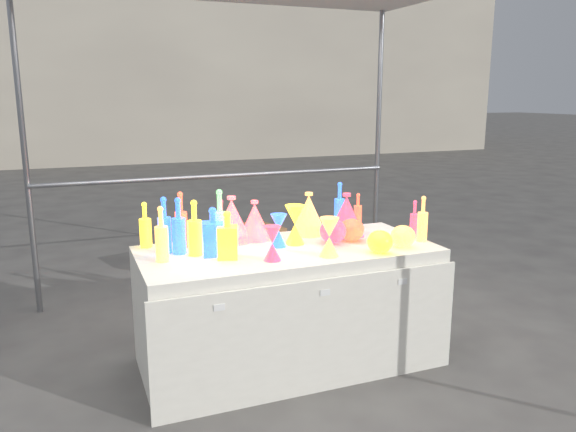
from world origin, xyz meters
name	(u,v)px	position (x,y,z in m)	size (l,w,h in m)	color
ground	(288,361)	(0.00, 0.00, 0.00)	(80.00, 80.00, 0.00)	slate
display_table	(289,306)	(0.00, -0.01, 0.37)	(1.84, 0.83, 0.75)	white
background_building	(240,50)	(4.00, 14.00, 3.00)	(14.00, 6.00, 6.00)	beige
cardboard_box_closed	(245,253)	(0.27, 1.74, 0.23)	(0.63, 0.46, 0.46)	#976A44
cardboard_box_flat	(211,260)	(0.07, 2.29, 0.03)	(0.74, 0.53, 0.06)	#976A44
bottle_0	(145,225)	(-0.80, 0.34, 0.89)	(0.07, 0.07, 0.28)	red
bottle_1	(164,225)	(-0.71, 0.17, 0.92)	(0.08, 0.08, 0.34)	#1A8F50
bottle_2	(181,220)	(-0.60, 0.26, 0.92)	(0.08, 0.08, 0.35)	orange
bottle_3	(221,219)	(-0.32, 0.35, 0.88)	(0.07, 0.07, 0.27)	#1F2DB6
bottle_4	(161,234)	(-0.76, 0.00, 0.91)	(0.07, 0.07, 0.32)	#137B5D
bottle_5	(220,221)	(-0.40, 0.07, 0.94)	(0.08, 0.08, 0.38)	#C527B6
bottle_6	(195,228)	(-0.56, 0.06, 0.91)	(0.08, 0.08, 0.33)	red
bottle_7	(179,226)	(-0.64, 0.12, 0.92)	(0.08, 0.08, 0.34)	#1A8F50
decanter_0	(227,235)	(-0.40, -0.07, 0.89)	(0.11, 0.11, 0.28)	red
decanter_2	(213,231)	(-0.46, 0.02, 0.89)	(0.12, 0.12, 0.29)	#1A8F50
hourglass_1	(272,243)	(-0.18, -0.21, 0.85)	(0.10, 0.10, 0.20)	#1F2DB6
hourglass_2	(329,237)	(0.16, -0.25, 0.86)	(0.11, 0.11, 0.23)	#137B5D
hourglass_4	(295,225)	(0.07, 0.07, 0.87)	(0.12, 0.12, 0.25)	red
hourglass_5	(279,230)	(-0.04, 0.05, 0.85)	(0.10, 0.10, 0.20)	#1A8F50
globe_0	(380,243)	(0.46, -0.30, 0.81)	(0.15, 0.15, 0.12)	red
globe_1	(403,238)	(0.66, -0.25, 0.81)	(0.15, 0.15, 0.12)	#137B5D
globe_2	(352,231)	(0.44, 0.01, 0.81)	(0.16, 0.16, 0.13)	orange
globe_3	(333,232)	(0.31, 0.01, 0.82)	(0.17, 0.17, 0.14)	#1F2DB6
lampshade_0	(232,219)	(-0.27, 0.28, 0.90)	(0.25, 0.25, 0.29)	#F8AF34
lampshade_1	(255,220)	(-0.12, 0.28, 0.88)	(0.22, 0.22, 0.26)	#F8AF34
lampshade_2	(346,214)	(0.47, 0.15, 0.89)	(0.24, 0.24, 0.29)	#1F2DB6
lampshade_3	(309,213)	(0.26, 0.28, 0.89)	(0.24, 0.24, 0.28)	#137B5D
bottle_8	(339,205)	(0.53, 0.36, 0.91)	(0.07, 0.07, 0.33)	#1A8F50
bottle_9	(358,210)	(0.66, 0.33, 0.87)	(0.05, 0.05, 0.24)	orange
bottle_10	(414,219)	(0.86, -0.07, 0.87)	(0.06, 0.06, 0.25)	#1F2DB6
bottle_11	(423,219)	(0.86, -0.16, 0.90)	(0.07, 0.07, 0.29)	#137B5D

